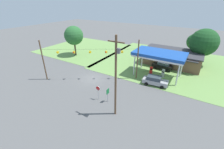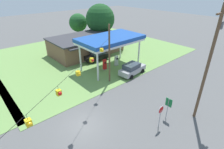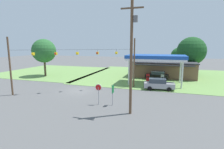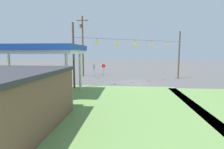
# 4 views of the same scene
# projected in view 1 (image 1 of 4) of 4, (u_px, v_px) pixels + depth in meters

# --- Properties ---
(ground_plane) EXTENTS (160.00, 160.00, 0.00)m
(ground_plane) POSITION_uv_depth(u_px,v_px,m) (92.00, 79.00, 31.16)
(ground_plane) COLOR #565656
(grass_verge_station_corner) EXTENTS (36.00, 28.00, 0.04)m
(grass_verge_station_corner) POSITION_uv_depth(u_px,v_px,m) (174.00, 64.00, 38.15)
(grass_verge_station_corner) COLOR #6B934C
(grass_verge_station_corner) RESTS_ON ground
(grass_verge_opposite_corner) EXTENTS (24.00, 24.00, 0.04)m
(grass_verge_opposite_corner) POSITION_uv_depth(u_px,v_px,m) (84.00, 48.00, 50.86)
(grass_verge_opposite_corner) COLOR #6B934C
(grass_verge_opposite_corner) RESTS_ON ground
(gas_station_canopy) EXTENTS (10.15, 5.91, 5.27)m
(gas_station_canopy) POSITION_uv_depth(u_px,v_px,m) (159.00, 55.00, 30.34)
(gas_station_canopy) COLOR silver
(gas_station_canopy) RESTS_ON ground
(gas_station_store) EXTENTS (13.84, 8.61, 3.47)m
(gas_station_store) POSITION_uv_depth(u_px,v_px,m) (172.00, 57.00, 37.80)
(gas_station_store) COLOR brown
(gas_station_store) RESTS_ON ground
(fuel_pump_near) EXTENTS (0.71, 0.56, 1.78)m
(fuel_pump_near) POSITION_uv_depth(u_px,v_px,m) (151.00, 71.00, 32.69)
(fuel_pump_near) COLOR gray
(fuel_pump_near) RESTS_ON ground
(fuel_pump_far) EXTENTS (0.71, 0.56, 1.78)m
(fuel_pump_far) POSITION_uv_depth(u_px,v_px,m) (163.00, 73.00, 31.47)
(fuel_pump_far) COLOR gray
(fuel_pump_far) RESTS_ON ground
(car_at_pumps_front) EXTENTS (4.83, 2.45, 1.81)m
(car_at_pumps_front) POSITION_uv_depth(u_px,v_px,m) (155.00, 81.00, 28.54)
(car_at_pumps_front) COLOR #9E9EA3
(car_at_pumps_front) RESTS_ON ground
(car_at_pumps_rear) EXTENTS (4.65, 2.41, 1.78)m
(car_at_pumps_rear) POSITION_uv_depth(u_px,v_px,m) (163.00, 66.00, 35.10)
(car_at_pumps_rear) COLOR black
(car_at_pumps_rear) RESTS_ON ground
(stop_sign_roadside) EXTENTS (0.80, 0.08, 2.50)m
(stop_sign_roadside) POSITION_uv_depth(u_px,v_px,m) (98.00, 90.00, 23.94)
(stop_sign_roadside) COLOR #99999E
(stop_sign_roadside) RESTS_ON ground
(route_sign) EXTENTS (0.10, 0.70, 2.40)m
(route_sign) POSITION_uv_depth(u_px,v_px,m) (108.00, 93.00, 23.37)
(route_sign) COLOR gray
(route_sign) RESTS_ON ground
(utility_pole_main) EXTENTS (2.20, 0.44, 11.25)m
(utility_pole_main) POSITION_uv_depth(u_px,v_px,m) (116.00, 75.00, 18.79)
(utility_pole_main) COLOR brown
(utility_pole_main) RESTS_ON ground
(signal_span_gantry) EXTENTS (15.76, 10.24, 8.13)m
(signal_span_gantry) POSITION_uv_depth(u_px,v_px,m) (90.00, 58.00, 29.14)
(signal_span_gantry) COLOR brown
(signal_span_gantry) RESTS_ON ground
(tree_behind_station) EXTENTS (4.32, 4.32, 6.44)m
(tree_behind_station) POSITION_uv_depth(u_px,v_px,m) (195.00, 42.00, 41.72)
(tree_behind_station) COLOR #4C3828
(tree_behind_station) RESTS_ON ground
(tree_west_verge) EXTENTS (5.28, 5.28, 8.39)m
(tree_west_verge) POSITION_uv_depth(u_px,v_px,m) (74.00, 36.00, 42.10)
(tree_west_verge) COLOR #4C3828
(tree_west_verge) RESTS_ON ground
(tree_far_back) EXTENTS (6.41, 6.41, 8.89)m
(tree_far_back) POSITION_uv_depth(u_px,v_px,m) (204.00, 42.00, 35.52)
(tree_far_back) COLOR #4C3828
(tree_far_back) RESTS_ON ground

